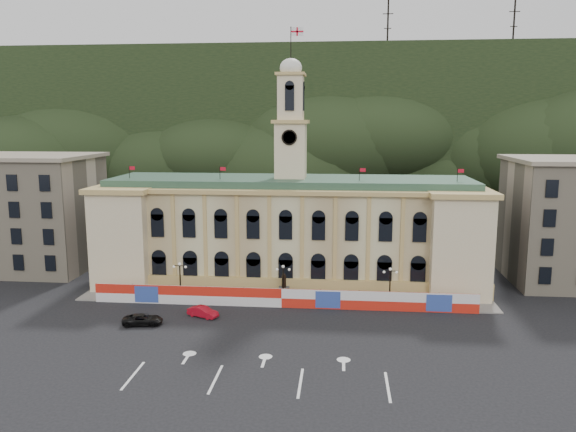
# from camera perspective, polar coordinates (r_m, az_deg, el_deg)

# --- Properties ---
(ground) EXTENTS (260.00, 260.00, 0.00)m
(ground) POSITION_cam_1_polar(r_m,az_deg,el_deg) (59.97, -2.23, -13.90)
(ground) COLOR black
(ground) RESTS_ON ground
(lane_markings) EXTENTS (26.00, 10.00, 0.02)m
(lane_markings) POSITION_cam_1_polar(r_m,az_deg,el_deg) (55.47, -2.95, -15.94)
(lane_markings) COLOR white
(lane_markings) RESTS_ON ground
(hill_ridge) EXTENTS (230.00, 80.00, 64.00)m
(hill_ridge) POSITION_cam_1_polar(r_m,az_deg,el_deg) (176.66, 3.08, 8.22)
(hill_ridge) COLOR black
(hill_ridge) RESTS_ON ground
(city_hall) EXTENTS (56.20, 17.60, 37.10)m
(city_hall) POSITION_cam_1_polar(r_m,az_deg,el_deg) (83.99, 0.25, -1.39)
(city_hall) COLOR beige
(city_hall) RESTS_ON ground
(side_building_left) EXTENTS (21.00, 17.00, 18.60)m
(side_building_left) POSITION_cam_1_polar(r_m,az_deg,el_deg) (100.27, -24.84, 0.38)
(side_building_left) COLOR #BAAB90
(side_building_left) RESTS_ON ground
(hoarding_fence) EXTENTS (50.00, 0.44, 2.50)m
(hoarding_fence) POSITION_cam_1_polar(r_m,az_deg,el_deg) (73.52, -0.61, -8.32)
(hoarding_fence) COLOR red
(hoarding_fence) RESTS_ON ground
(pavement) EXTENTS (56.00, 5.50, 0.16)m
(pavement) POSITION_cam_1_polar(r_m,az_deg,el_deg) (76.42, -0.43, -8.54)
(pavement) COLOR slate
(pavement) RESTS_ON ground
(statue) EXTENTS (1.40, 1.40, 3.72)m
(statue) POSITION_cam_1_polar(r_m,az_deg,el_deg) (76.32, -0.41, -7.69)
(statue) COLOR #595651
(statue) RESTS_ON ground
(lamp_left) EXTENTS (1.96, 0.44, 5.15)m
(lamp_left) POSITION_cam_1_polar(r_m,az_deg,el_deg) (77.49, -10.91, -6.15)
(lamp_left) COLOR black
(lamp_left) RESTS_ON ground
(lamp_center) EXTENTS (1.96, 0.44, 5.15)m
(lamp_center) POSITION_cam_1_polar(r_m,az_deg,el_deg) (74.82, -0.49, -6.54)
(lamp_center) COLOR black
(lamp_center) RESTS_ON ground
(lamp_right) EXTENTS (1.96, 0.44, 5.15)m
(lamp_right) POSITION_cam_1_polar(r_m,az_deg,el_deg) (74.73, 10.32, -6.72)
(lamp_right) COLOR black
(lamp_right) RESTS_ON ground
(red_sedan) EXTENTS (4.18, 4.94, 1.31)m
(red_sedan) POSITION_cam_1_polar(r_m,az_deg,el_deg) (71.02, -8.64, -9.60)
(red_sedan) COLOR #A90C1B
(red_sedan) RESTS_ON ground
(black_suv) EXTENTS (3.64, 5.37, 1.30)m
(black_suv) POSITION_cam_1_polar(r_m,az_deg,el_deg) (69.85, -14.55, -10.15)
(black_suv) COLOR black
(black_suv) RESTS_ON ground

